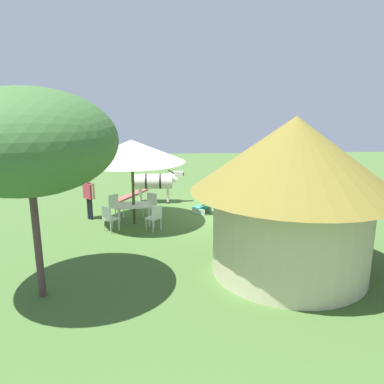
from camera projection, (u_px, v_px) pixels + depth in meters
ground_plane at (220, 213)px, 15.23m from camera, size 36.00×36.00×0.00m
thatched_hut at (292, 187)px, 9.51m from camera, size 5.22×5.22×4.09m
shade_umbrella at (132, 151)px, 13.27m from camera, size 3.84×3.84×3.12m
patio_dining_table at (134, 207)px, 13.76m from camera, size 1.28×1.02×0.74m
patio_chair_near_lawn at (151, 203)px, 14.78m from camera, size 0.59×0.58×0.90m
patio_chair_west_end at (115, 205)px, 14.53m from camera, size 0.61×0.61×0.90m
patio_chair_east_end at (109, 217)px, 12.94m from camera, size 0.61×0.61×0.90m
patio_chair_near_hut at (155, 216)px, 13.05m from camera, size 0.61×0.61×0.90m
guest_beside_umbrella at (89, 194)px, 14.23m from camera, size 0.47×0.45×1.65m
standing_watcher at (273, 181)px, 16.56m from camera, size 0.45×0.48×1.68m
striped_lounge_chair at (203, 207)px, 15.19m from camera, size 0.95×0.90×0.65m
zebra_nearest_camera at (259, 195)px, 14.32m from camera, size 2.32×0.64×1.46m
zebra_by_umbrella at (155, 182)px, 16.62m from camera, size 2.33×0.72×1.49m
acacia_tree_behind_hut at (27, 142)px, 7.90m from camera, size 3.83×3.83×4.76m
brick_patio_kerb at (131, 195)px, 17.93m from camera, size 1.56×2.67×0.08m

